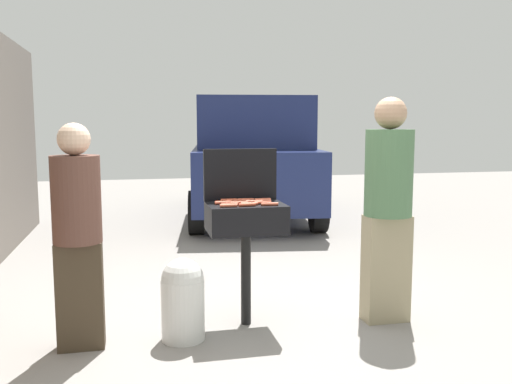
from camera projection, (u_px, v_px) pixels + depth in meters
name	position (u px, v px, depth m)	size (l,w,h in m)	color
ground_plane	(260.00, 316.00, 4.51)	(24.00, 24.00, 0.00)	gray
bbq_grill	(246.00, 222.00, 4.24)	(0.60, 0.44, 0.97)	black
grill_lid_open	(240.00, 175.00, 4.41)	(0.60, 0.05, 0.42)	black
hot_dog_0	(242.00, 201.00, 4.28)	(0.03, 0.03, 0.13)	#B74C33
hot_dog_1	(239.00, 203.00, 4.18)	(0.03, 0.03, 0.13)	#AD4228
hot_dog_2	(270.00, 204.00, 4.12)	(0.03, 0.03, 0.13)	#C6593D
hot_dog_3	(254.00, 202.00, 4.25)	(0.03, 0.03, 0.13)	#B74C33
hot_dog_4	(223.00, 203.00, 4.19)	(0.03, 0.03, 0.13)	#B74C33
hot_dog_5	(235.00, 201.00, 4.30)	(0.03, 0.03, 0.13)	#AD4228
hot_dog_6	(263.00, 201.00, 4.30)	(0.03, 0.03, 0.13)	#C6593D
hot_dog_7	(229.00, 200.00, 4.33)	(0.03, 0.03, 0.13)	#AD4228
hot_dog_8	(247.00, 205.00, 4.08)	(0.03, 0.03, 0.13)	#AD4228
hot_dog_9	(263.00, 200.00, 4.36)	(0.03, 0.03, 0.13)	#B74C33
hot_dog_10	(229.00, 206.00, 4.04)	(0.03, 0.03, 0.13)	#C6593D
hot_dog_11	(263.00, 203.00, 4.19)	(0.03, 0.03, 0.13)	#AD4228
hot_dog_12	(249.00, 204.00, 4.14)	(0.03, 0.03, 0.13)	#C6593D
hot_dog_13	(246.00, 200.00, 4.35)	(0.03, 0.03, 0.13)	#B74C33
hot_dog_14	(224.00, 202.00, 4.22)	(0.03, 0.03, 0.13)	#AD4228
hot_dog_15	(230.00, 204.00, 4.11)	(0.03, 0.03, 0.13)	#B74C33
propane_tank	(183.00, 297.00, 3.98)	(0.32, 0.32, 0.62)	silver
person_left	(77.00, 228.00, 3.77)	(0.34, 0.34, 1.60)	#3F3323
person_right	(388.00, 202.00, 4.30)	(0.38, 0.38, 1.80)	gray
parked_minivan	(251.00, 158.00, 9.33)	(2.54, 4.63, 2.02)	navy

